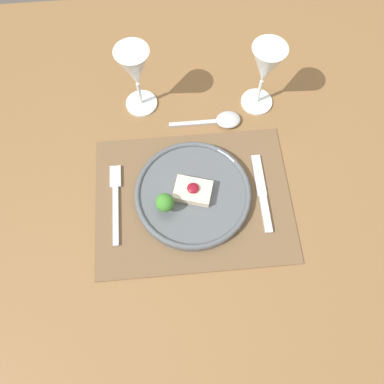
% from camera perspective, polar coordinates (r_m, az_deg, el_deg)
% --- Properties ---
extents(ground_plane, '(8.00, 8.00, 0.00)m').
position_cam_1_polar(ground_plane, '(1.52, 0.10, -11.77)').
color(ground_plane, '#4C4742').
extents(dining_table, '(1.27, 1.25, 0.75)m').
position_cam_1_polar(dining_table, '(0.88, 0.16, -3.11)').
color(dining_table, brown).
rests_on(dining_table, ground_plane).
extents(placemat, '(0.42, 0.32, 0.00)m').
position_cam_1_polar(placemat, '(0.80, 0.18, -1.06)').
color(placemat, brown).
rests_on(placemat, dining_table).
extents(dinner_plate, '(0.25, 0.25, 0.07)m').
position_cam_1_polar(dinner_plate, '(0.79, -0.13, -0.27)').
color(dinner_plate, '#4C5156').
rests_on(dinner_plate, placemat).
extents(fork, '(0.02, 0.18, 0.01)m').
position_cam_1_polar(fork, '(0.81, -11.56, -0.92)').
color(fork, '#B2B2B7').
rests_on(fork, placemat).
extents(knife, '(0.02, 0.18, 0.01)m').
position_cam_1_polar(knife, '(0.81, 10.73, -0.86)').
color(knife, '#B2B2B7').
rests_on(knife, placemat).
extents(spoon, '(0.17, 0.05, 0.02)m').
position_cam_1_polar(spoon, '(0.89, 4.73, 10.85)').
color(spoon, '#B2B2B7').
rests_on(spoon, dining_table).
extents(wine_glass_near, '(0.07, 0.07, 0.18)m').
position_cam_1_polar(wine_glass_near, '(0.85, 11.09, 18.05)').
color(wine_glass_near, white).
rests_on(wine_glass_near, dining_table).
extents(wine_glass_far, '(0.07, 0.07, 0.17)m').
position_cam_1_polar(wine_glass_far, '(0.84, -8.68, 17.79)').
color(wine_glass_far, white).
rests_on(wine_glass_far, dining_table).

